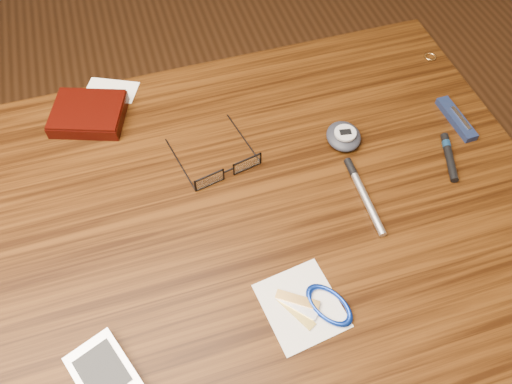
% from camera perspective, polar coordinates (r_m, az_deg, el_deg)
% --- Properties ---
extents(ground, '(3.80, 3.80, 0.00)m').
position_cam_1_polar(ground, '(1.42, -2.22, -19.56)').
color(ground, '#472814').
rests_on(ground, ground).
extents(desk, '(1.00, 0.70, 0.75)m').
position_cam_1_polar(desk, '(0.82, -3.69, -7.65)').
color(desk, '#351B08').
rests_on(desk, ground).
extents(wallet_and_card, '(0.17, 0.17, 0.03)m').
position_cam_1_polar(wallet_and_card, '(0.89, -18.55, 8.55)').
color(wallet_and_card, black).
rests_on(wallet_and_card, desk).
extents(eyeglasses, '(0.14, 0.14, 0.03)m').
position_cam_1_polar(eyeglasses, '(0.77, -3.39, 2.62)').
color(eyeglasses, black).
rests_on(eyeglasses, desk).
extents(gold_ring, '(0.03, 0.03, 0.00)m').
position_cam_1_polar(gold_ring, '(1.02, 19.28, 14.39)').
color(gold_ring, tan).
rests_on(gold_ring, desk).
extents(pda_phone, '(0.10, 0.13, 0.02)m').
position_cam_1_polar(pda_phone, '(0.66, -16.40, -20.16)').
color(pda_phone, silver).
rests_on(pda_phone, desk).
extents(pedometer, '(0.07, 0.07, 0.03)m').
position_cam_1_polar(pedometer, '(0.82, 9.99, 6.31)').
color(pedometer, '#1F212B').
rests_on(pedometer, desk).
extents(notepad_keys, '(0.13, 0.12, 0.01)m').
position_cam_1_polar(notepad_keys, '(0.67, 6.85, -12.73)').
color(notepad_keys, silver).
rests_on(notepad_keys, desk).
extents(pocket_knife, '(0.02, 0.10, 0.01)m').
position_cam_1_polar(pocket_knife, '(0.91, 21.92, 7.77)').
color(pocket_knife, '#121837').
rests_on(pocket_knife, desk).
extents(silver_pen, '(0.02, 0.14, 0.01)m').
position_cam_1_polar(silver_pen, '(0.77, 11.96, 0.25)').
color(silver_pen, silver).
rests_on(silver_pen, desk).
extents(black_blue_pen, '(0.04, 0.09, 0.01)m').
position_cam_1_polar(black_blue_pen, '(0.85, 21.18, 3.92)').
color(black_blue_pen, black).
rests_on(black_blue_pen, desk).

